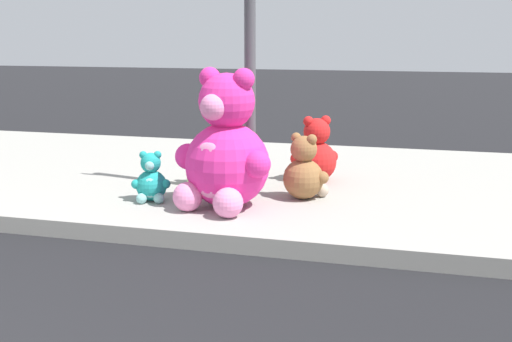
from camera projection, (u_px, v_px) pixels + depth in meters
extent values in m
cube|color=#9E9B93|center=(186.00, 177.00, 7.43)|extent=(28.00, 4.40, 0.15)
cylinder|color=#4C4C51|center=(250.00, 29.00, 6.07)|extent=(0.11, 0.11, 3.20)
sphere|color=#F22D93|center=(227.00, 165.00, 5.82)|extent=(0.78, 0.78, 0.78)
ellipsoid|color=pink|center=(210.00, 170.00, 5.59)|extent=(0.46, 0.27, 0.50)
sphere|color=#F22D93|center=(227.00, 101.00, 5.70)|extent=(0.51, 0.51, 0.51)
sphere|color=pink|center=(213.00, 107.00, 5.53)|extent=(0.23, 0.23, 0.23)
sphere|color=#F22D93|center=(244.00, 79.00, 5.57)|extent=(0.19, 0.19, 0.19)
sphere|color=#F22D93|center=(257.00, 164.00, 5.55)|extent=(0.24, 0.24, 0.24)
sphere|color=pink|center=(228.00, 203.00, 5.49)|extent=(0.27, 0.27, 0.27)
sphere|color=#F22D93|center=(210.00, 78.00, 5.75)|extent=(0.19, 0.19, 0.19)
sphere|color=#F22D93|center=(188.00, 156.00, 5.91)|extent=(0.24, 0.24, 0.24)
sphere|color=pink|center=(188.00, 197.00, 5.70)|extent=(0.27, 0.27, 0.27)
sphere|color=#8CD133|center=(208.00, 169.00, 6.72)|extent=(0.34, 0.34, 0.34)
ellipsoid|color=#B8DE87|center=(200.00, 171.00, 6.62)|extent=(0.20, 0.14, 0.22)
sphere|color=#8CD133|center=(208.00, 145.00, 6.66)|extent=(0.22, 0.22, 0.22)
sphere|color=#B8DE87|center=(202.00, 147.00, 6.59)|extent=(0.10, 0.10, 0.10)
sphere|color=#8CD133|center=(213.00, 137.00, 6.60)|extent=(0.08, 0.08, 0.08)
sphere|color=#8CD133|center=(217.00, 169.00, 6.58)|extent=(0.11, 0.11, 0.11)
sphere|color=#B8DE87|center=(206.00, 183.00, 6.57)|extent=(0.12, 0.12, 0.12)
sphere|color=#8CD133|center=(202.00, 136.00, 6.69)|extent=(0.08, 0.08, 0.08)
sphere|color=#8CD133|center=(194.00, 165.00, 6.78)|extent=(0.11, 0.11, 0.11)
sphere|color=#B8DE87|center=(192.00, 180.00, 6.68)|extent=(0.12, 0.12, 0.12)
sphere|color=olive|center=(303.00, 179.00, 6.13)|extent=(0.39, 0.39, 0.39)
ellipsoid|color=tan|center=(311.00, 176.00, 6.24)|extent=(0.23, 0.16, 0.25)
sphere|color=olive|center=(304.00, 149.00, 6.07)|extent=(0.26, 0.26, 0.26)
sphere|color=tan|center=(310.00, 149.00, 6.16)|extent=(0.12, 0.12, 0.12)
sphere|color=olive|center=(296.00, 138.00, 6.10)|extent=(0.10, 0.10, 0.10)
sphere|color=olive|center=(290.00, 173.00, 6.27)|extent=(0.12, 0.12, 0.12)
sphere|color=tan|center=(303.00, 187.00, 6.35)|extent=(0.13, 0.13, 0.13)
sphere|color=olive|center=(312.00, 139.00, 5.99)|extent=(0.10, 0.10, 0.10)
sphere|color=olive|center=(322.00, 178.00, 6.05)|extent=(0.12, 0.12, 0.12)
sphere|color=tan|center=(322.00, 190.00, 6.22)|extent=(0.13, 0.13, 0.13)
sphere|color=red|center=(316.00, 161.00, 6.86)|extent=(0.43, 0.43, 0.43)
ellipsoid|color=#DB7B7B|center=(311.00, 159.00, 7.00)|extent=(0.25, 0.21, 0.28)
sphere|color=red|center=(317.00, 132.00, 6.79)|extent=(0.28, 0.28, 0.28)
sphere|color=#DB7B7B|center=(312.00, 132.00, 6.91)|extent=(0.13, 0.13, 0.13)
sphere|color=red|center=(308.00, 121.00, 6.74)|extent=(0.11, 0.11, 0.11)
sphere|color=red|center=(297.00, 159.00, 6.84)|extent=(0.14, 0.14, 0.14)
sphere|color=#DB7B7B|center=(299.00, 172.00, 7.02)|extent=(0.15, 0.15, 0.15)
sphere|color=red|center=(326.00, 120.00, 6.80)|extent=(0.11, 0.11, 0.11)
sphere|color=red|center=(332.00, 156.00, 6.96)|extent=(0.14, 0.14, 0.14)
sphere|color=#DB7B7B|center=(319.00, 170.00, 7.10)|extent=(0.15, 0.15, 0.15)
sphere|color=teal|center=(151.00, 185.00, 6.07)|extent=(0.29, 0.29, 0.29)
ellipsoid|color=#7BBFBC|center=(150.00, 188.00, 5.97)|extent=(0.17, 0.11, 0.19)
sphere|color=teal|center=(151.00, 163.00, 6.03)|extent=(0.19, 0.19, 0.19)
sphere|color=#7BBFBC|center=(150.00, 166.00, 5.95)|extent=(0.09, 0.09, 0.09)
sphere|color=teal|center=(158.00, 155.00, 6.01)|extent=(0.07, 0.07, 0.07)
sphere|color=teal|center=(166.00, 184.00, 6.04)|extent=(0.09, 0.09, 0.09)
sphere|color=#7BBFBC|center=(159.00, 198.00, 5.97)|extent=(0.10, 0.10, 0.10)
sphere|color=teal|center=(143.00, 155.00, 6.01)|extent=(0.07, 0.07, 0.07)
sphere|color=teal|center=(136.00, 184.00, 6.03)|extent=(0.09, 0.09, 0.09)
sphere|color=#7BBFBC|center=(141.00, 199.00, 5.97)|extent=(0.10, 0.10, 0.10)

